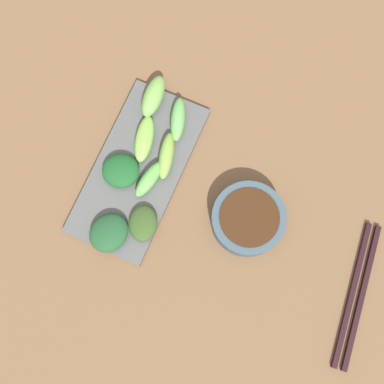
% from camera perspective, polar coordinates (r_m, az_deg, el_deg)
% --- Properties ---
extents(tabletop, '(2.10, 2.10, 0.02)m').
position_cam_1_polar(tabletop, '(0.79, -1.69, -1.42)').
color(tabletop, brown).
rests_on(tabletop, ground).
extents(sauce_bowl, '(0.12, 0.12, 0.04)m').
position_cam_1_polar(sauce_bowl, '(0.76, 6.66, -3.21)').
color(sauce_bowl, '#344A55').
rests_on(sauce_bowl, tabletop).
extents(serving_plate, '(0.14, 0.28, 0.01)m').
position_cam_1_polar(serving_plate, '(0.79, -6.39, 2.60)').
color(serving_plate, '#4C4F4D').
rests_on(serving_plate, tabletop).
extents(broccoli_stalk_0, '(0.05, 0.08, 0.02)m').
position_cam_1_polar(broccoli_stalk_0, '(0.78, -5.67, 6.30)').
color(broccoli_stalk_0, '#75B745').
rests_on(broccoli_stalk_0, serving_plate).
extents(broccoli_stalk_1, '(0.04, 0.08, 0.03)m').
position_cam_1_polar(broccoli_stalk_1, '(0.77, -3.05, 4.31)').
color(broccoli_stalk_1, '#74A841').
rests_on(broccoli_stalk_1, serving_plate).
extents(broccoli_stalk_2, '(0.03, 0.07, 0.02)m').
position_cam_1_polar(broccoli_stalk_2, '(0.76, -5.10, 1.54)').
color(broccoli_stalk_2, '#5CAF49').
rests_on(broccoli_stalk_2, serving_plate).
extents(broccoli_leafy_3, '(0.07, 0.07, 0.02)m').
position_cam_1_polar(broccoli_leafy_3, '(0.77, -8.45, 2.51)').
color(broccoli_leafy_3, '#174F22').
rests_on(broccoli_leafy_3, serving_plate).
extents(broccoli_stalk_4, '(0.04, 0.08, 0.03)m').
position_cam_1_polar(broccoli_stalk_4, '(0.81, -4.60, 11.25)').
color(broccoli_stalk_4, '#69A448').
rests_on(broccoli_stalk_4, serving_plate).
extents(broccoli_leafy_5, '(0.06, 0.07, 0.02)m').
position_cam_1_polar(broccoli_leafy_5, '(0.76, -5.82, -3.71)').
color(broccoli_leafy_5, '#2E491D').
rests_on(broccoli_leafy_5, serving_plate).
extents(broccoli_leafy_6, '(0.07, 0.08, 0.02)m').
position_cam_1_polar(broccoli_leafy_6, '(0.76, -9.84, -4.77)').
color(broccoli_leafy_6, '#1C4826').
rests_on(broccoli_leafy_6, serving_plate).
extents(broccoli_stalk_7, '(0.05, 0.08, 0.02)m').
position_cam_1_polar(broccoli_stalk_7, '(0.79, -1.68, 8.62)').
color(broccoli_stalk_7, '#5CA24F').
rests_on(broccoli_stalk_7, serving_plate).
extents(chopsticks, '(0.05, 0.23, 0.01)m').
position_cam_1_polar(chopsticks, '(0.80, 18.93, -11.48)').
color(chopsticks, black).
rests_on(chopsticks, tabletop).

